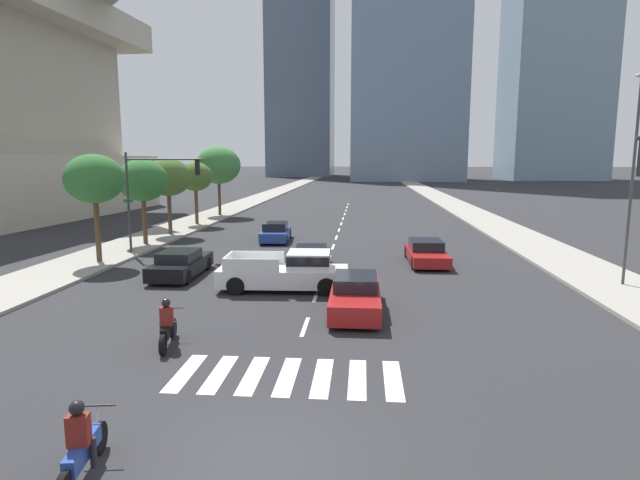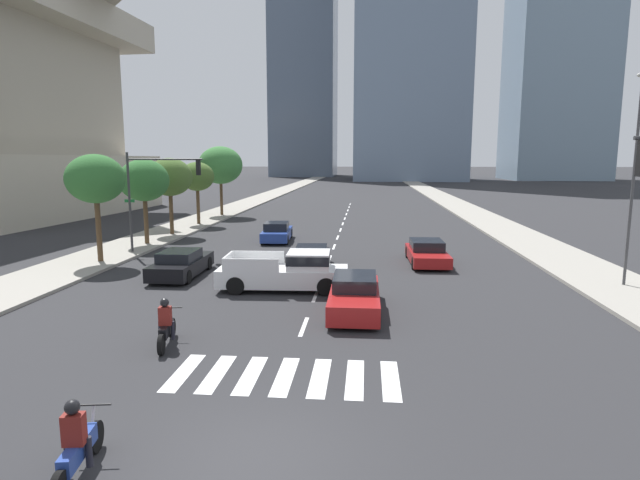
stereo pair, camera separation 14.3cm
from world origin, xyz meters
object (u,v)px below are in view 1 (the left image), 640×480
at_px(street_tree_nearest, 94,179).
at_px(sedan_red_4, 355,295).
at_px(sedan_red_1, 426,253).
at_px(street_tree_third, 168,177).
at_px(sedan_black_3, 311,259).
at_px(traffic_signal_far, 155,184).
at_px(motorcycle_trailing, 82,447).
at_px(sedan_blue_2, 276,232).
at_px(motorcycle_lead, 168,327).
at_px(sedan_black_0, 181,264).
at_px(pickup_truck, 290,271).
at_px(street_lamp_east, 633,167).
at_px(street_tree_fifth, 219,165).
at_px(street_tree_second, 143,181).
at_px(street_tree_fourth, 195,177).

bearing_deg(street_tree_nearest, sedan_red_4, -28.80).
relative_size(sedan_red_1, street_tree_third, 0.87).
distance_m(sedan_black_3, traffic_signal_far, 10.60).
height_order(street_tree_nearest, street_tree_third, street_tree_nearest).
bearing_deg(sedan_red_4, motorcycle_trailing, -23.79).
height_order(motorcycle_trailing, sedan_black_3, motorcycle_trailing).
distance_m(sedan_blue_2, sedan_black_3, 9.64).
height_order(motorcycle_lead, motorcycle_trailing, same).
distance_m(sedan_black_0, traffic_signal_far, 7.28).
bearing_deg(pickup_truck, sedan_red_4, -48.00).
bearing_deg(street_tree_third, sedan_black_3, -43.34).
xyz_separation_m(traffic_signal_far, street_tree_nearest, (-2.06, -2.93, 0.37)).
distance_m(sedan_red_1, traffic_signal_far, 15.82).
bearing_deg(pickup_truck, sedan_blue_2, 99.75).
relative_size(pickup_truck, sedan_blue_2, 1.25).
bearing_deg(motorcycle_lead, street_tree_nearest, 25.73).
bearing_deg(street_lamp_east, street_tree_fifth, 133.84).
xyz_separation_m(pickup_truck, street_tree_second, (-10.93, 10.59, 3.39)).
bearing_deg(traffic_signal_far, pickup_truck, -40.60).
height_order(street_tree_nearest, street_tree_fifth, street_tree_fifth).
bearing_deg(motorcycle_lead, street_tree_second, 15.53).
relative_size(motorcycle_lead, street_tree_fourth, 0.40).
bearing_deg(street_lamp_east, sedan_red_4, -158.47).
xyz_separation_m(motorcycle_lead, sedan_red_1, (9.18, 13.33, -0.01)).
relative_size(motorcycle_lead, traffic_signal_far, 0.36).
height_order(motorcycle_lead, pickup_truck, pickup_truck).
bearing_deg(sedan_black_0, street_tree_fifth, 11.40).
bearing_deg(sedan_red_4, street_tree_nearest, -118.99).
bearing_deg(sedan_black_3, street_tree_fifth, 21.82).
bearing_deg(street_tree_third, street_lamp_east, -27.65).
bearing_deg(sedan_blue_2, motorcycle_lead, 177.07).
xyz_separation_m(street_lamp_east, street_tree_fifth, (-25.35, 26.40, -0.24)).
height_order(motorcycle_lead, sedan_red_4, motorcycle_lead).
height_order(traffic_signal_far, street_tree_second, traffic_signal_far).
bearing_deg(sedan_blue_2, street_tree_third, 74.29).
height_order(sedan_red_1, street_tree_third, street_tree_third).
relative_size(sedan_red_4, street_tree_fourth, 0.93).
relative_size(motorcycle_lead, motorcycle_trailing, 0.95).
distance_m(sedan_black_0, sedan_blue_2, 11.36).
distance_m(sedan_black_3, street_tree_nearest, 12.10).
bearing_deg(street_lamp_east, street_tree_fourth, 142.67).
bearing_deg(street_tree_second, street_tree_nearest, -90.00).
bearing_deg(sedan_black_0, motorcycle_trailing, -166.48).
bearing_deg(motorcycle_lead, sedan_red_1, -44.22).
bearing_deg(street_tree_fifth, street_tree_fourth, -90.00).
relative_size(street_tree_third, street_tree_fourth, 1.06).
xyz_separation_m(pickup_truck, sedan_black_0, (-5.55, 2.16, -0.22)).
height_order(pickup_truck, street_lamp_east, street_lamp_east).
bearing_deg(sedan_black_3, motorcycle_trailing, 168.98).
bearing_deg(street_tree_nearest, sedan_black_3, -2.56).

